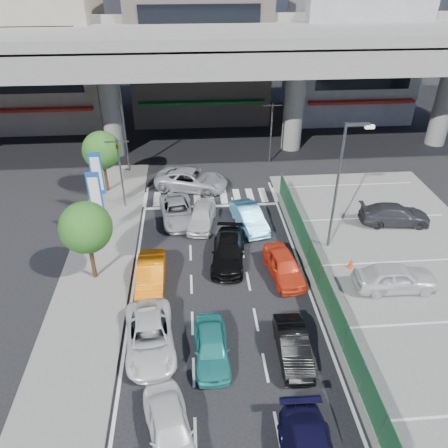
{
  "coord_description": "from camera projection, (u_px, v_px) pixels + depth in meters",
  "views": [
    {
      "loc": [
        -1.29,
        -15.83,
        15.82
      ],
      "look_at": [
        0.49,
        6.31,
        1.78
      ],
      "focal_mm": 35.0,
      "sensor_mm": 36.0,
      "label": 1
    }
  ],
  "objects": [
    {
      "name": "building_west",
      "position": [
        42.0,
        57.0,
        44.27
      ],
      "size": [
        12.0,
        10.9,
        13.0
      ],
      "color": "gray",
      "rests_on": "ground"
    },
    {
      "name": "hatch_black_mid_right",
      "position": [
        293.0,
        346.0,
        19.7
      ],
      "size": [
        1.39,
        3.79,
        1.24
      ],
      "primitive_type": "imported",
      "rotation": [
        0.0,
        0.0,
        -0.02
      ],
      "color": "black",
      "rests_on": "ground"
    },
    {
      "name": "taxi_orange_left",
      "position": [
        151.0,
        275.0,
        23.89
      ],
      "size": [
        1.47,
        4.19,
        1.38
      ],
      "primitive_type": "imported",
      "rotation": [
        0.0,
        0.0,
        -0.0
      ],
      "color": "#CE6005",
      "rests_on": "ground"
    },
    {
      "name": "street_lamp_left",
      "position": [
        125.0,
        116.0,
        34.07
      ],
      "size": [
        1.65,
        0.22,
        8.0
      ],
      "color": "#595B60",
      "rests_on": "ground"
    },
    {
      "name": "sedan_white_mid_left",
      "position": [
        150.0,
        337.0,
        20.13
      ],
      "size": [
        2.7,
        4.97,
        1.32
      ],
      "primitive_type": "imported",
      "rotation": [
        0.0,
        0.0,
        0.11
      ],
      "color": "white",
      "rests_on": "ground"
    },
    {
      "name": "taxi_teal_mid",
      "position": [
        211.0,
        347.0,
        19.64
      ],
      "size": [
        1.63,
        3.86,
        1.3
      ],
      "primitive_type": "imported",
      "rotation": [
        0.0,
        0.0,
        0.02
      ],
      "color": "teal",
      "rests_on": "ground"
    },
    {
      "name": "building_center",
      "position": [
        199.0,
        43.0,
        45.66
      ],
      "size": [
        14.0,
        10.9,
        15.0
      ],
      "color": "gray",
      "rests_on": "ground"
    },
    {
      "name": "street_lamp_right",
      "position": [
        341.0,
        178.0,
        24.87
      ],
      "size": [
        1.65,
        0.22,
        8.0
      ],
      "color": "#595B60",
      "rests_on": "ground"
    },
    {
      "name": "signboard_far",
      "position": [
        97.0,
        175.0,
        28.99
      ],
      "size": [
        0.8,
        0.14,
        4.7
      ],
      "color": "#595B60",
      "rests_on": "ground"
    },
    {
      "name": "sedan_white_front_mid",
      "position": [
        202.0,
        216.0,
        29.19
      ],
      "size": [
        2.34,
        4.25,
        1.37
      ],
      "primitive_type": "imported",
      "rotation": [
        0.0,
        0.0,
        -0.19
      ],
      "color": "silver",
      "rests_on": "ground"
    },
    {
      "name": "ground",
      "position": [
        224.0,
        321.0,
        21.88
      ],
      "size": [
        120.0,
        120.0,
        0.0
      ],
      "primitive_type": "plane",
      "color": "black",
      "rests_on": "ground"
    },
    {
      "name": "signboard_near",
      "position": [
        96.0,
        197.0,
        26.49
      ],
      "size": [
        0.8,
        0.14,
        4.7
      ],
      "color": "#595B60",
      "rests_on": "ground"
    },
    {
      "name": "parked_sedan_white",
      "position": [
        395.0,
        277.0,
        23.53
      ],
      "size": [
        4.48,
        1.86,
        1.52
      ],
      "primitive_type": "imported",
      "rotation": [
        0.0,
        0.0,
        1.56
      ],
      "color": "silver",
      "rests_on": "parking_lot"
    },
    {
      "name": "expressway",
      "position": [
        203.0,
        51.0,
        35.74
      ],
      "size": [
        64.0,
        14.0,
        10.75
      ],
      "color": "slate",
      "rests_on": "ground"
    },
    {
      "name": "crossing_wagon_silver",
      "position": [
        192.0,
        180.0,
        33.57
      ],
      "size": [
        6.03,
        4.03,
        1.54
      ],
      "primitive_type": "imported",
      "rotation": [
        0.0,
        0.0,
        1.28
      ],
      "color": "#A5A7AD",
      "rests_on": "ground"
    },
    {
      "name": "tree_far",
      "position": [
        102.0,
        150.0,
        31.76
      ],
      "size": [
        2.8,
        2.8,
        4.8
      ],
      "color": "#382314",
      "rests_on": "ground"
    },
    {
      "name": "fence_run",
      "position": [
        325.0,
        289.0,
        22.6
      ],
      "size": [
        0.16,
        22.0,
        1.8
      ],
      "primitive_type": null,
      "color": "#1B502D",
      "rests_on": "ground"
    },
    {
      "name": "building_east",
      "position": [
        349.0,
        57.0,
        46.7
      ],
      "size": [
        12.0,
        10.9,
        12.0
      ],
      "color": "gray",
      "rests_on": "ground"
    },
    {
      "name": "traffic_cone",
      "position": [
        351.0,
        263.0,
        25.31
      ],
      "size": [
        0.43,
        0.43,
        0.66
      ],
      "primitive_type": "cone",
      "rotation": [
        0.0,
        0.0,
        -0.36
      ],
      "color": "#CA3F0B",
      "rests_on": "parking_lot"
    },
    {
      "name": "sidewalk_left",
      "position": [
        96.0,
        277.0,
        24.74
      ],
      "size": [
        4.0,
        30.0,
        0.12
      ],
      "primitive_type": "cube",
      "color": "#5D5D5B",
      "rests_on": "ground"
    },
    {
      "name": "taxi_orange_right",
      "position": [
        284.0,
        266.0,
        24.58
      ],
      "size": [
        2.16,
        4.23,
        1.38
      ],
      "primitive_type": "imported",
      "rotation": [
        0.0,
        0.0,
        0.14
      ],
      "color": "#ED3F1E",
      "rests_on": "ground"
    },
    {
      "name": "parked_sedan_dgrey",
      "position": [
        395.0,
        214.0,
        29.25
      ],
      "size": [
        4.83,
        2.34,
        1.35
      ],
      "primitive_type": "imported",
      "rotation": [
        0.0,
        0.0,
        1.47
      ],
      "color": "#333237",
      "rests_on": "parking_lot"
    },
    {
      "name": "tree_near",
      "position": [
        86.0,
        228.0,
        22.97
      ],
      "size": [
        2.8,
        2.8,
        4.8
      ],
      "color": "#382314",
      "rests_on": "ground"
    },
    {
      "name": "sedan_black_mid",
      "position": [
        228.0,
        252.0,
        25.77
      ],
      "size": [
        2.5,
        4.84,
        1.34
      ],
      "primitive_type": "imported",
      "rotation": [
        0.0,
        0.0,
        -0.14
      ],
      "color": "black",
      "rests_on": "ground"
    },
    {
      "name": "wagon_silver_front_left",
      "position": [
        177.0,
        211.0,
        29.77
      ],
      "size": [
        2.73,
        4.87,
        1.29
      ],
      "primitive_type": "imported",
      "rotation": [
        0.0,
        0.0,
        0.13
      ],
      "color": "#9A9BA2",
      "rests_on": "ground"
    },
    {
      "name": "van_white_back_left",
      "position": [
        170.0,
        429.0,
        16.24
      ],
      "size": [
        2.51,
        4.32,
        1.38
      ],
      "primitive_type": "imported",
      "rotation": [
        0.0,
        0.0,
        0.23
      ],
      "color": "white",
      "rests_on": "ground"
    },
    {
      "name": "traffic_light_left",
      "position": [
        119.0,
        157.0,
        29.47
      ],
      "size": [
        1.6,
        1.24,
        5.2
      ],
      "color": "#595B60",
      "rests_on": "ground"
    },
    {
      "name": "parking_lot",
      "position": [
        418.0,
        284.0,
        24.29
      ],
      "size": [
        12.0,
        28.0,
        0.06
      ],
      "primitive_type": "cube",
      "color": "#5D5D5B",
      "rests_on": "ground"
    },
    {
      "name": "kei_truck_front_right",
      "position": [
        249.0,
        217.0,
        29.04
      ],
      "size": [
        2.36,
        4.41,
        1.38
      ],
      "primitive_type": "imported",
      "rotation": [
        0.0,
        0.0,
        0.23
      ],
      "color": "#61C2F5",
      "rests_on": "ground"
    },
    {
      "name": "traffic_light_right",
      "position": [
        272.0,
        118.0,
        36.16
      ],
      "size": [
        1.6,
        1.24,
        5.2
      ],
      "color": "#595B60",
      "rests_on": "ground"
    }
  ]
}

